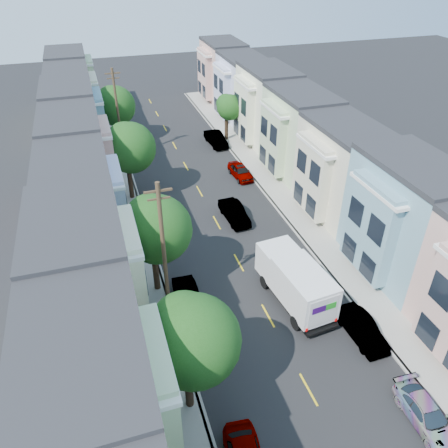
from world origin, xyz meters
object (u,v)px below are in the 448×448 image
Objects in this scene: lead_sedan at (234,213)px; parked_right_c at (240,171)px; tree_far_r at (229,108)px; tree_d at (129,148)px; utility_pole_far at (118,115)px; tree_b at (192,341)px; fedex_truck at (295,281)px; parked_left_d at (158,213)px; parked_right_d at (216,139)px; parked_left_c at (188,299)px; tree_e at (114,106)px; parked_right_a at (426,415)px; parked_right_b at (362,329)px; tree_c at (156,230)px; utility_pole_near at (164,255)px.

parked_right_c is at bearing 63.53° from lead_sedan.
tree_far_r is at bearing 75.02° from parked_right_c.
utility_pole_far is (0.00, 9.33, -0.06)m from tree_d.
tree_b is 10.76m from fedex_truck.
parked_left_d is (1.40, -14.04, -4.40)m from utility_pole_far.
parked_left_d is at bearing -153.64° from parked_right_c.
parked_right_d is at bearing 78.86° from fedex_truck.
utility_pole_far reaches higher than parked_right_d.
utility_pole_far is at bearing 139.51° from parked_right_c.
tree_d reaches higher than lead_sedan.
tree_d is at bearing 96.20° from parked_left_c.
tree_b is 1.67× the size of lead_sedan.
tree_e is 1.60× the size of lead_sedan.
fedex_truck is 14.99m from parked_left_d.
tree_e is 44.00m from parked_right_a.
tree_d is 25.20m from parked_right_b.
utility_pole_far is 2.27× the size of lead_sedan.
tree_b is 1.29× the size of tree_far_r.
parked_right_b is at bearing -61.45° from parked_left_d.
parked_left_c is (-6.54, -9.55, -0.02)m from lead_sedan.
utility_pole_far reaches higher than tree_e.
utility_pole_far is 2.35× the size of parked_left_c.
tree_b is 27.38m from parked_right_c.
parked_right_a is at bearing -68.37° from tree_d.
parked_left_c is at bearing -87.35° from tree_e.
utility_pole_far is at bearing 89.99° from tree_d.
lead_sedan is at bearing -106.44° from tree_far_r.
tree_e reaches higher than parked_right_c.
tree_c is at bearing -141.59° from lead_sedan.
parked_right_b is at bearing -70.40° from utility_pole_far.
utility_pole_near is 1.00× the size of utility_pole_far.
parked_right_d is (0.00, 32.16, 0.07)m from parked_right_b.
utility_pole_far is 39.48m from parked_right_a.
utility_pole_near is 13.23m from parked_right_b.
parked_left_d is 25.50m from parked_right_a.
parked_right_b is at bearing -36.67° from tree_c.
tree_b is at bearing -174.16° from parked_right_b.
tree_e reaches higher than parked_left_c.
parked_right_d reaches higher than parked_right_a.
fedex_truck is 1.65× the size of parked_right_b.
tree_c is at bearing 90.04° from utility_pole_near.
parked_left_c is at bearing 161.45° from fedex_truck.
tree_c reaches higher than tree_e.
lead_sedan is (7.94, -16.00, -4.42)m from utility_pole_far.
tree_d is (-0.00, 23.61, 0.24)m from tree_b.
tree_b is 8.65m from parked_left_c.
tree_d reaches higher than fedex_truck.
tree_d is 6.63m from parked_left_d.
tree_b is at bearing -118.32° from parked_right_c.
fedex_truck is (8.53, -17.84, -3.38)m from tree_d.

